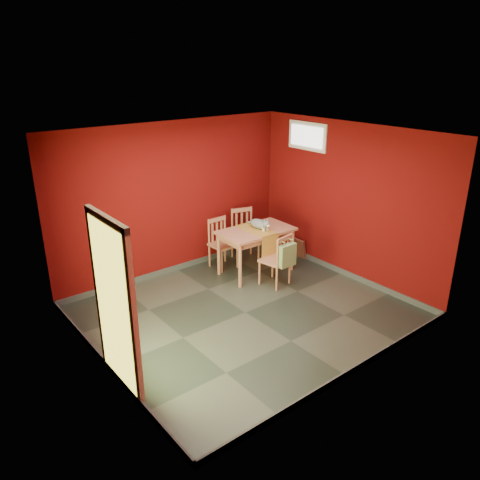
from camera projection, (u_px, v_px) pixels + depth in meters
ground at (245, 312)px, 7.19m from camera, size 4.50×4.50×0.00m
room_shell at (246, 310)px, 7.17m from camera, size 4.50×4.50×4.50m
doorway at (113, 301)px, 5.20m from camera, size 0.06×1.01×2.13m
window at (307, 136)px, 8.36m from camera, size 0.05×0.90×0.50m
outlet_plate at (245, 236)px, 9.46m from camera, size 0.08×0.02×0.12m
dining_table at (256, 235)px, 8.30m from camera, size 1.34×0.81×0.82m
table_runner at (261, 235)px, 8.19m from camera, size 0.39×0.77×0.39m
chair_far_left at (222, 243)px, 8.63m from camera, size 0.44×0.44×0.93m
chair_far_right at (244, 234)px, 8.97m from camera, size 0.58×0.58×0.99m
chair_near at (277, 259)px, 7.92m from camera, size 0.50×0.50×0.92m
tote_bag at (287, 255)px, 7.72m from camera, size 0.33×0.19×0.45m
cat at (259, 222)px, 8.29m from camera, size 0.37×0.51×0.23m
picture_frame at (298, 247)px, 9.17m from camera, size 0.14×0.38×0.38m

